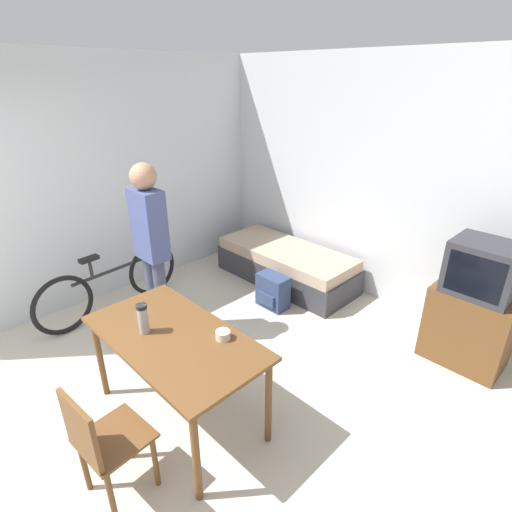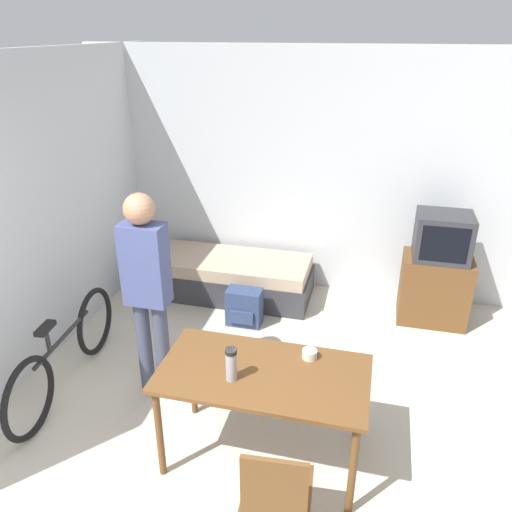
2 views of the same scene
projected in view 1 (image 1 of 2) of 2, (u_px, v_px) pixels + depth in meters
name	position (u px, v px, depth m)	size (l,w,h in m)	color
ground_plane	(47.00, 470.00, 2.72)	(20.00, 20.00, 0.00)	beige
wall_back	(363.00, 181.00, 4.53)	(5.00, 0.06, 2.70)	silver
wall_left	(124.00, 178.00, 4.64)	(0.06, 4.68, 2.70)	silver
daybed	(286.00, 265.00, 5.12)	(1.82, 0.76, 0.45)	#333338
tv	(473.00, 308.00, 3.54)	(0.68, 0.46, 1.19)	brown
dining_table	(175.00, 345.00, 2.88)	(1.41, 0.75, 0.76)	brown
wooden_chair	(101.00, 441.00, 2.36)	(0.42, 0.42, 0.85)	brown
bicycle	(111.00, 285.00, 4.41)	(0.20, 1.73, 0.73)	black
person_standing	(151.00, 241.00, 3.71)	(0.34, 0.24, 1.77)	#3D4256
thermos_flask	(143.00, 317.00, 2.83)	(0.08, 0.08, 0.23)	#99999E
mate_bowl	(223.00, 335.00, 2.80)	(0.10, 0.10, 0.06)	beige
backpack	(273.00, 291.00, 4.55)	(0.36, 0.24, 0.40)	navy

